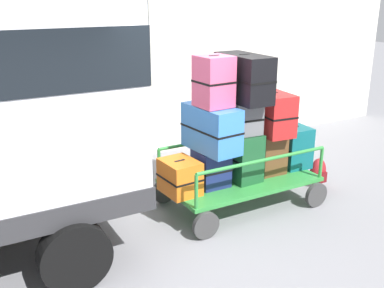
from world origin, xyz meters
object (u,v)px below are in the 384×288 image
Objects in this scene: luggage_cart at (240,182)px; backpack at (318,173)px; suitcase_left_bottom at (180,177)px; suitcase_center_bottom at (242,156)px; suitcase_center_middle at (242,117)px; suitcase_midright_bottom at (269,153)px; suitcase_midleft_middle at (211,128)px; suitcase_midright_middle at (272,113)px; suitcase_midleft_bottom at (211,168)px; suitcase_right_bottom at (293,146)px; suitcase_midleft_top at (214,81)px; suitcase_center_top at (244,78)px.

luggage_cart is 1.36m from backpack.
suitcase_center_bottom is at bearing -0.90° from suitcase_left_bottom.
luggage_cart is at bearing 90.00° from suitcase_center_bottom.
suitcase_center_middle is 0.73m from suitcase_midright_bottom.
suitcase_midright_middle is (0.92, -0.03, 0.08)m from suitcase_midleft_middle.
backpack is at bearing -2.19° from suitcase_midleft_bottom.
suitcase_midleft_middle reaches higher than suitcase_right_bottom.
luggage_cart is 3.55× the size of suitcase_right_bottom.
suitcase_midleft_middle is 1.69× the size of suitcase_center_middle.
suitcase_left_bottom is 0.46m from suitcase_midleft_bottom.
suitcase_midright_middle is (1.38, -0.01, 0.63)m from suitcase_left_bottom.
suitcase_center_bottom is 1.10× the size of suitcase_right_bottom.
suitcase_midleft_middle reaches higher than luggage_cart.
backpack is (0.90, -0.04, -1.01)m from suitcase_midright_middle.
suitcase_midright_bottom reaches higher than backpack.
backpack is at bearing -1.55° from suitcase_center_bottom.
suitcase_right_bottom is (0.92, 0.02, 0.35)m from luggage_cart.
suitcase_left_bottom is at bearing -178.71° from suitcase_center_middle.
suitcase_midleft_top is at bearing -1.95° from suitcase_left_bottom.
suitcase_center_middle is 0.87× the size of suitcase_midright_bottom.
suitcase_center_bottom is at bearing -90.00° from luggage_cart.
suitcase_midleft_top is 1.05m from suitcase_midright_middle.
suitcase_center_middle is at bearing 0.30° from suitcase_midleft_bottom.
suitcase_midleft_top is at bearing -90.00° from suitcase_midleft_bottom.
suitcase_right_bottom is (1.83, 0.04, 0.08)m from suitcase_left_bottom.
suitcase_midright_bottom is at bearing -0.42° from suitcase_center_top.
suitcase_left_bottom is 1.19× the size of backpack.
suitcase_right_bottom is (0.92, 0.02, -0.56)m from suitcase_center_middle.
suitcase_center_middle is 1.70m from backpack.
suitcase_left_bottom is at bearing -179.44° from suitcase_midright_bottom.
suitcase_midleft_bottom is at bearing -179.00° from suitcase_right_bottom.
backpack is (1.36, -0.07, -0.11)m from luggage_cart.
suitcase_left_bottom is at bearing 178.71° from backpack.
suitcase_midleft_middle is at bearing 90.00° from suitcase_midleft_bottom.
suitcase_midleft_top is at bearing -175.48° from suitcase_center_middle.
suitcase_center_top is (-0.00, -0.00, 1.41)m from luggage_cart.
backpack is (1.82, -0.07, -0.93)m from suitcase_midleft_middle.
luggage_cart is at bearing -0.12° from suitcase_midleft_bottom.
luggage_cart is 4.69× the size of backpack.
suitcase_midleft_middle is at bearing 2.76° from suitcase_left_bottom.
suitcase_center_middle reaches higher than suitcase_midleft_bottom.
suitcase_center_bottom is 0.53m from suitcase_center_middle.
suitcase_midright_middle is at bearing -0.50° from suitcase_left_bottom.
suitcase_center_bottom is (0.46, -0.04, -0.44)m from suitcase_midleft_middle.
suitcase_center_middle is 0.58× the size of suitcase_center_top.
suitcase_left_bottom is at bearing 178.05° from suitcase_midleft_top.
suitcase_center_middle reaches higher than suitcase_right_bottom.
suitcase_midleft_top is 0.89× the size of suitcase_midright_middle.
suitcase_center_top is at bearing 177.13° from backpack.
suitcase_center_top is at bearing 4.05° from suitcase_midleft_top.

